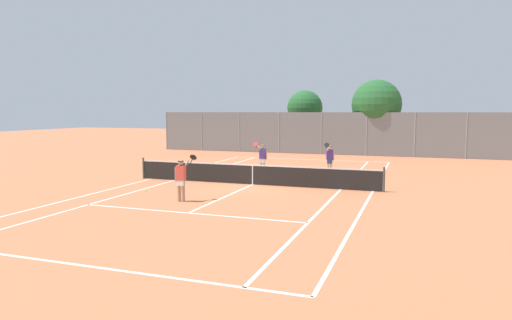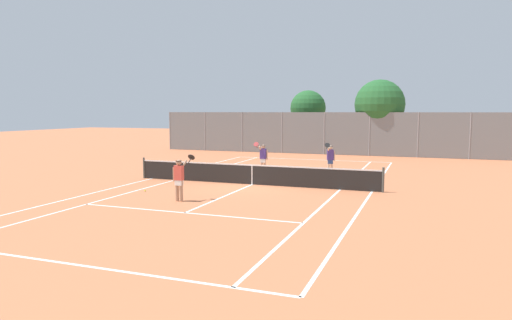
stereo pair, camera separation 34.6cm
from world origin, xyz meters
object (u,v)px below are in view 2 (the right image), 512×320
player_far_left (263,157)px  loose_tennis_ball_1 (290,185)px  player_near_side (179,177)px  tree_behind_right (380,105)px  tennis_net (252,174)px  loose_tennis_ball_2 (256,159)px  loose_tennis_ball_3 (145,191)px  player_far_right (330,158)px  loose_tennis_ball_0 (211,173)px  tree_behind_left (309,109)px

player_far_left → loose_tennis_ball_1: bearing=-54.3°
player_near_side → tree_behind_right: (5.29, 22.51, 2.96)m
tennis_net → player_far_left: size_ratio=6.76×
player_near_side → player_far_left: size_ratio=1.00×
loose_tennis_ball_2 → loose_tennis_ball_3: (0.11, -14.03, 0.00)m
player_far_right → loose_tennis_ball_2: size_ratio=26.88×
loose_tennis_ball_2 → tree_behind_right: size_ratio=0.01×
loose_tennis_ball_3 → tree_behind_right: 22.85m
loose_tennis_ball_0 → tree_behind_right: (7.64, 14.98, 3.86)m
player_far_left → loose_tennis_ball_1: (2.57, -3.57, -0.89)m
tennis_net → tree_behind_right: 18.60m
loose_tennis_ball_0 → tree_behind_left: 17.36m
player_far_right → tree_behind_right: size_ratio=0.30×
loose_tennis_ball_3 → player_near_side: bearing=-28.9°
loose_tennis_ball_0 → loose_tennis_ball_2: size_ratio=1.00×
loose_tennis_ball_1 → tree_behind_right: bearing=82.5°
player_far_right → loose_tennis_ball_1: 4.48m
player_far_right → loose_tennis_ball_2: bearing=136.5°
tree_behind_left → loose_tennis_ball_1: bearing=-78.6°
player_near_side → tree_behind_left: 24.62m
player_far_right → loose_tennis_ball_2: 9.11m
player_far_left → loose_tennis_ball_0: bearing=-161.3°
player_far_left → tennis_net: bearing=-78.2°
player_far_left → loose_tennis_ball_1: 4.49m
player_near_side → tree_behind_left: tree_behind_left is taller
player_far_left → loose_tennis_ball_3: size_ratio=26.88×
loose_tennis_ball_1 → loose_tennis_ball_3: size_ratio=1.00×
loose_tennis_ball_1 → player_near_side: bearing=-121.4°
loose_tennis_ball_0 → loose_tennis_ball_2: 7.87m
loose_tennis_ball_1 → tree_behind_left: bearing=101.4°
loose_tennis_ball_1 → tree_behind_left: tree_behind_left is taller
loose_tennis_ball_3 → tree_behind_left: size_ratio=0.01×
player_far_left → tree_behind_left: size_ratio=0.34×
loose_tennis_ball_0 → loose_tennis_ball_1: 5.95m
player_far_right → tennis_net: bearing=-122.1°
loose_tennis_ball_3 → tree_behind_left: 23.42m
loose_tennis_ball_2 → loose_tennis_ball_3: bearing=-89.5°
tennis_net → loose_tennis_ball_3: (-3.66, -3.32, -0.48)m
loose_tennis_ball_3 → tree_behind_left: tree_behind_left is taller
player_far_left → tree_behind_right: size_ratio=0.30×
loose_tennis_ball_1 → tree_behind_right: size_ratio=0.01×
player_near_side → player_far_left: same height
loose_tennis_ball_1 → loose_tennis_ball_2: (-5.56, 10.51, 0.00)m
tennis_net → tree_behind_right: tree_behind_right is taller
player_far_left → loose_tennis_ball_2: player_far_left is taller
tree_behind_right → tennis_net: bearing=-102.9°
loose_tennis_ball_2 → tree_behind_left: bearing=80.0°
tennis_net → player_far_left: player_far_left is taller
tennis_net → loose_tennis_ball_1: (1.78, 0.20, -0.48)m
loose_tennis_ball_0 → loose_tennis_ball_2: (-0.23, 7.87, 0.00)m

